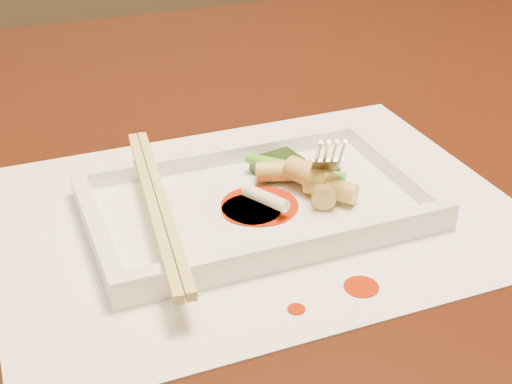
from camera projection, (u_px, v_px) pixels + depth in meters
name	position (u px, v px, depth m)	size (l,w,h in m)	color
table	(244.00, 235.00, 0.72)	(1.40, 0.90, 0.75)	black
placemat	(256.00, 213.00, 0.56)	(0.40, 0.30, 0.00)	white
sauce_splatter_a	(361.00, 287.00, 0.48)	(0.02, 0.02, 0.00)	#A52104
sauce_splatter_b	(296.00, 309.00, 0.46)	(0.01, 0.01, 0.00)	#A52104
plate_base	(256.00, 207.00, 0.56)	(0.26, 0.16, 0.01)	white
plate_rim_far	(224.00, 155.00, 0.61)	(0.26, 0.01, 0.01)	white
plate_rim_near	(296.00, 246.00, 0.49)	(0.26, 0.01, 0.01)	white
plate_rim_left	(96.00, 228.00, 0.51)	(0.01, 0.14, 0.01)	white
plate_rim_right	(395.00, 167.00, 0.59)	(0.01, 0.14, 0.01)	white
veg_piece	(277.00, 164.00, 0.59)	(0.04, 0.03, 0.01)	black
scallion_white	(265.00, 198.00, 0.54)	(0.01, 0.01, 0.04)	#EAEACC
scallion_green	(295.00, 168.00, 0.58)	(0.01, 0.01, 0.09)	green
chopstick_a	(152.00, 204.00, 0.52)	(0.01, 0.23, 0.01)	#CCBF66
chopstick_b	(162.00, 202.00, 0.52)	(0.01, 0.23, 0.01)	#CCBF66
fork	(331.00, 94.00, 0.55)	(0.09, 0.10, 0.14)	silver
sauce_blob_0	(251.00, 210.00, 0.54)	(0.05, 0.05, 0.00)	#A52104
sauce_blob_1	(260.00, 205.00, 0.55)	(0.06, 0.06, 0.00)	#A52104
rice_cake_0	(312.00, 179.00, 0.57)	(0.02, 0.02, 0.05)	#D3C262
rice_cake_1	(323.00, 187.00, 0.56)	(0.02, 0.02, 0.04)	#D3C262
rice_cake_2	(310.00, 175.00, 0.56)	(0.02, 0.02, 0.04)	#D3C262
rice_cake_3	(286.00, 171.00, 0.58)	(0.02, 0.02, 0.05)	#D3C262
rice_cake_4	(331.00, 189.00, 0.55)	(0.02, 0.02, 0.04)	#D3C262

